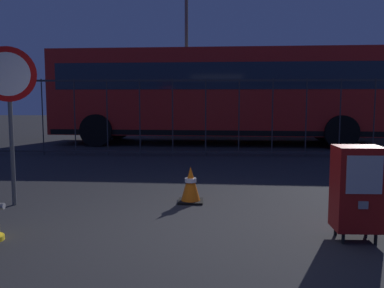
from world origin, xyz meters
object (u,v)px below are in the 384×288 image
(newspaper_box_primary, at_px, (357,188))
(street_light_far_left, at_px, (186,34))
(traffic_cone, at_px, (191,185))
(bus_far, at_px, (285,92))
(stop_sign, at_px, (9,92))
(bus_near, at_px, (217,91))

(newspaper_box_primary, bearing_deg, street_light_far_left, 100.66)
(traffic_cone, distance_m, bus_far, 12.66)
(traffic_cone, bearing_deg, newspaper_box_primary, -40.25)
(stop_sign, relative_size, bus_near, 0.21)
(bus_near, xyz_separation_m, bus_far, (2.91, 4.16, 0.00))
(newspaper_box_primary, bearing_deg, traffic_cone, 139.75)
(traffic_cone, bearing_deg, stop_sign, -173.78)
(traffic_cone, bearing_deg, bus_near, 86.31)
(newspaper_box_primary, xyz_separation_m, street_light_far_left, (-2.59, 13.75, 3.56))
(stop_sign, bearing_deg, street_light_far_left, 81.87)
(stop_sign, height_order, street_light_far_left, street_light_far_left)
(stop_sign, relative_size, traffic_cone, 4.21)
(stop_sign, distance_m, traffic_cone, 2.86)
(newspaper_box_primary, bearing_deg, stop_sign, 163.45)
(street_light_far_left, bearing_deg, stop_sign, -98.13)
(newspaper_box_primary, height_order, traffic_cone, newspaper_box_primary)
(traffic_cone, xyz_separation_m, bus_near, (0.51, 7.94, 1.45))
(stop_sign, bearing_deg, traffic_cone, 6.22)
(stop_sign, height_order, bus_far, bus_far)
(stop_sign, distance_m, street_light_far_left, 12.83)
(newspaper_box_primary, xyz_separation_m, bus_far, (1.57, 13.67, 1.14))
(newspaper_box_primary, xyz_separation_m, bus_near, (-1.34, 9.51, 1.14))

